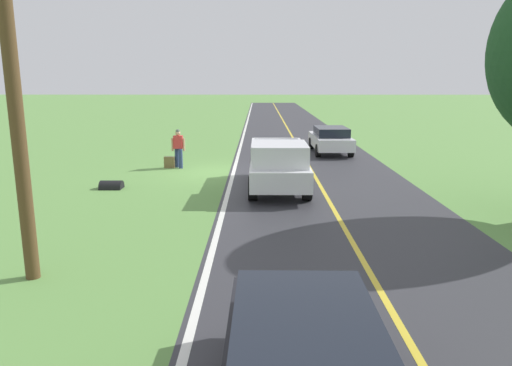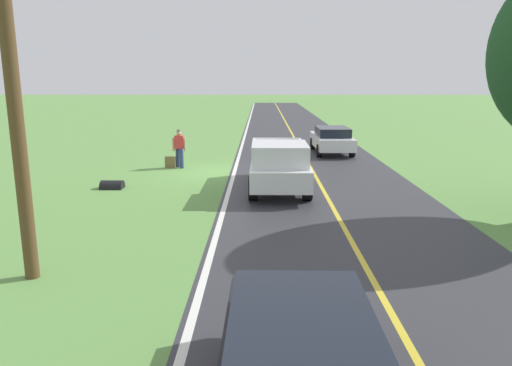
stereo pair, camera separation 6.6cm
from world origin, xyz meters
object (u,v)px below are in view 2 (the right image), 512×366
Objects in this scene: hitchhiker_walking at (179,146)px; utility_pole_roadside at (12,81)px; pickup_truck_passing at (279,164)px; suitcase_carried at (170,162)px; sedan_near_oncoming at (332,139)px.

utility_pole_roadside is at bearing 85.48° from hitchhiker_walking.
utility_pole_roadside is at bearing 55.94° from pickup_truck_passing.
hitchhiker_walking reaches higher than suitcase_carried.
pickup_truck_passing is at bearing 70.39° from sedan_near_oncoming.
suitcase_carried is 0.09× the size of pickup_truck_passing.
hitchhiker_walking is 6.23m from pickup_truck_passing.
utility_pole_roadside reaches higher than pickup_truck_passing.
pickup_truck_passing is at bearing -124.06° from utility_pole_roadside.
pickup_truck_passing is (-4.75, 4.41, 0.71)m from suitcase_carried.
hitchhiker_walking is at bearing 30.51° from sedan_near_oncoming.
sedan_near_oncoming is at bearing -116.84° from utility_pole_roadside.
sedan_near_oncoming is 19.02m from utility_pole_roadside.
sedan_near_oncoming is at bearing -109.61° from pickup_truck_passing.
suitcase_carried is 12.80m from utility_pole_roadside.
utility_pole_roadside is (0.97, 12.32, 2.94)m from hitchhiker_walking.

